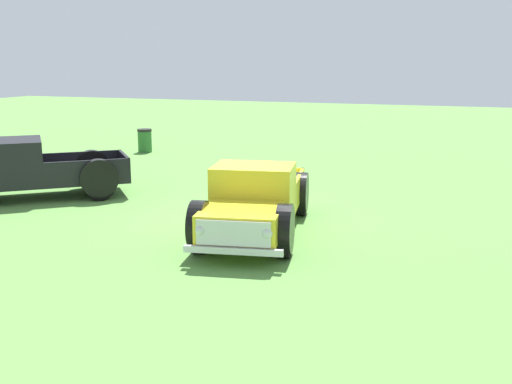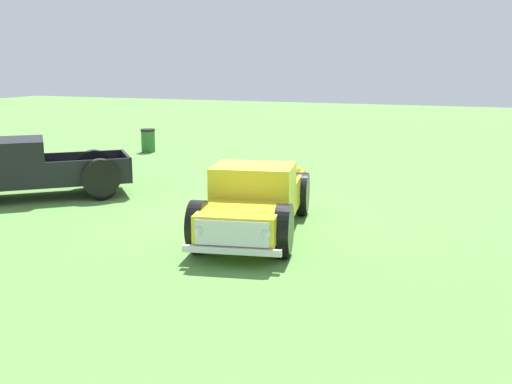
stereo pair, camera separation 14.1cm
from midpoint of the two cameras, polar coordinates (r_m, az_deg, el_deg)
ground_plane at (r=14.66m, az=-0.53°, el=-2.68°), size 80.00×80.00×0.00m
pickup_truck_foreground at (r=13.23m, az=0.03°, el=-1.03°), size 5.28×2.76×1.54m
pickup_truck_behind_right at (r=18.01m, az=-20.97°, el=1.83°), size 4.90×5.29×1.64m
trash_can at (r=25.95m, az=-9.71°, el=4.69°), size 0.59×0.59×0.95m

